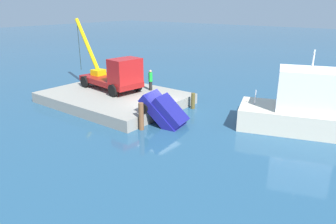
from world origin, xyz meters
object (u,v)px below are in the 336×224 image
object	(u,v)px
salvaged_car	(169,116)
moored_yacht	(332,122)
crane_truck	(115,74)
dock_worker	(151,80)

from	to	relation	value
salvaged_car	moored_yacht	bearing A→B (deg)	29.85
moored_yacht	crane_truck	bearing A→B (deg)	-168.89
crane_truck	dock_worker	bearing A→B (deg)	39.45
crane_truck	salvaged_car	bearing A→B (deg)	-15.47
dock_worker	salvaged_car	bearing A→B (deg)	-38.22
crane_truck	moored_yacht	xyz separation A→B (m)	(16.27, 3.20, -1.47)
dock_worker	salvaged_car	xyz separation A→B (m)	(4.93, -3.88, -1.10)
salvaged_car	moored_yacht	size ratio (longest dim) A/B	0.34
dock_worker	salvaged_car	size ratio (longest dim) A/B	0.45
dock_worker	moored_yacht	bearing A→B (deg)	5.36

